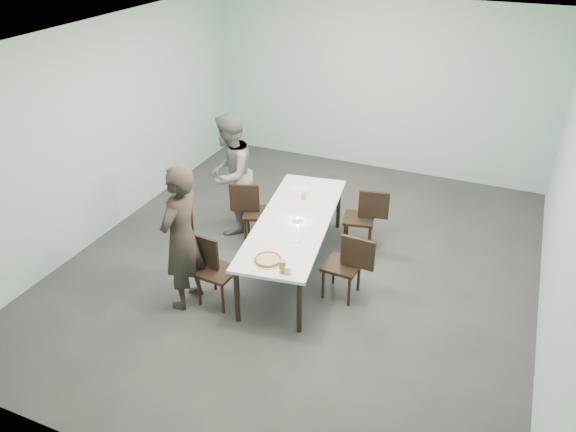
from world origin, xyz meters
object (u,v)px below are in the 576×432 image
at_px(chair_near_right, 348,262).
at_px(chair_far_right, 365,215).
at_px(diner_far, 230,174).
at_px(side_plate, 294,239).
at_px(table, 294,223).
at_px(diner_near, 182,238).
at_px(chair_near_left, 212,265).
at_px(water_tumbler, 288,270).
at_px(pizza, 268,260).
at_px(chair_far_left, 253,209).
at_px(amber_tumbler, 304,196).
at_px(beer_glass, 283,267).
at_px(tealight, 298,220).

relative_size(chair_near_right, chair_far_right, 1.00).
bearing_deg(diner_far, side_plate, 46.07).
bearing_deg(table, diner_near, -128.42).
bearing_deg(chair_near_left, water_tumbler, -2.08).
height_order(table, pizza, pizza).
bearing_deg(chair_far_left, chair_near_left, -103.77).
relative_size(diner_far, side_plate, 9.97).
distance_m(side_plate, water_tumbler, 0.71).
relative_size(chair_far_right, pizza, 2.56).
height_order(chair_far_right, diner_near, diner_near).
relative_size(table, chair_near_left, 3.11).
relative_size(chair_near_left, chair_near_right, 1.00).
bearing_deg(chair_near_right, pizza, 45.96).
bearing_deg(chair_far_right, amber_tumbler, 11.26).
relative_size(chair_far_right, water_tumbler, 9.67).
relative_size(table, pizza, 7.95).
xyz_separation_m(table, chair_near_right, (0.84, -0.31, -0.19)).
distance_m(chair_near_left, diner_far, 1.78).
bearing_deg(water_tumbler, diner_far, 133.45).
bearing_deg(pizza, water_tumbler, -23.30).
distance_m(table, chair_far_right, 1.16).
distance_m(diner_far, side_plate, 1.79).
distance_m(table, side_plate, 0.48).
bearing_deg(water_tumbler, beer_glass, -173.23).
bearing_deg(tealight, pizza, -87.85).
relative_size(table, tealight, 48.26).
distance_m(chair_far_right, beer_glass, 2.10).
bearing_deg(side_plate, tealight, 106.13).
height_order(chair_near_left, amber_tumbler, chair_near_left).
distance_m(diner_far, pizza, 2.11).
bearing_deg(chair_near_right, table, -16.82).
relative_size(chair_near_left, amber_tumbler, 10.88).
xyz_separation_m(side_plate, amber_tumbler, (-0.28, 1.03, 0.04)).
bearing_deg(tealight, amber_tumbler, 104.45).
distance_m(chair_near_right, pizza, 1.05).
distance_m(chair_far_left, pizza, 1.75).
bearing_deg(table, amber_tumbler, 99.95).
bearing_deg(table, chair_near_left, -123.12).
xyz_separation_m(table, amber_tumbler, (-0.10, 0.58, 0.10)).
bearing_deg(diner_near, chair_far_right, 144.68).
bearing_deg(chair_near_right, chair_far_right, -79.87).
distance_m(chair_near_left, side_plate, 1.04).
bearing_deg(beer_glass, tealight, 103.94).
xyz_separation_m(chair_far_left, amber_tumbler, (0.73, 0.12, 0.29)).
relative_size(table, chair_near_right, 3.11).
bearing_deg(chair_near_right, side_plate, 15.33).
height_order(chair_near_right, diner_near, diner_near).
height_order(diner_near, pizza, diner_near).
relative_size(beer_glass, amber_tumbler, 1.88).
xyz_separation_m(pizza, side_plate, (0.09, 0.55, -0.01)).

